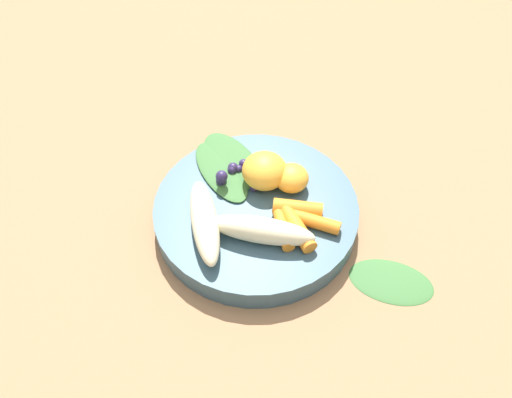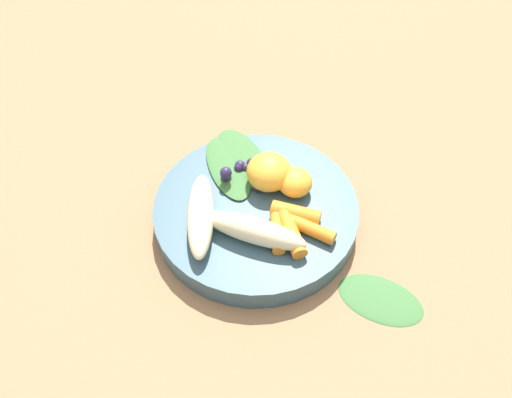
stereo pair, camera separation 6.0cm
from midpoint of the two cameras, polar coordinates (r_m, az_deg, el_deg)
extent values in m
plane|color=#99704C|center=(0.63, 2.72, -2.48)|extent=(2.40, 2.40, 0.00)
cylinder|color=#385666|center=(0.61, 2.77, -1.64)|extent=(0.25, 0.25, 0.03)
ellipsoid|color=beige|center=(0.56, 2.48, -3.72)|extent=(0.07, 0.12, 0.03)
ellipsoid|color=beige|center=(0.57, -3.31, -1.98)|extent=(0.12, 0.04, 0.03)
ellipsoid|color=#F4A833|center=(0.61, 4.27, 2.90)|extent=(0.05, 0.05, 0.04)
ellipsoid|color=#F4A833|center=(0.61, 7.21, 1.72)|extent=(0.04, 0.04, 0.03)
cylinder|color=orange|center=(0.57, 5.40, -3.85)|extent=(0.06, 0.02, 0.01)
cylinder|color=orange|center=(0.57, 6.97, -3.92)|extent=(0.07, 0.04, 0.02)
cylinder|color=orange|center=(0.58, 8.96, -3.44)|extent=(0.04, 0.06, 0.02)
cylinder|color=orange|center=(0.59, 7.40, -1.78)|extent=(0.03, 0.06, 0.02)
sphere|color=#2D234C|center=(0.61, 2.62, 1.15)|extent=(0.01, 0.01, 0.01)
sphere|color=#2D234C|center=(0.64, 2.13, 3.95)|extent=(0.01, 0.01, 0.01)
sphere|color=#2D234C|center=(0.64, 1.48, 3.41)|extent=(0.01, 0.01, 0.01)
sphere|color=#2D234C|center=(0.63, 0.74, 3.39)|extent=(0.01, 0.01, 0.01)
sphere|color=#2D234C|center=(0.61, -0.64, 2.82)|extent=(0.01, 0.01, 0.01)
sphere|color=#2D234C|center=(0.64, 0.87, 3.63)|extent=(0.01, 0.01, 0.01)
sphere|color=#2D234C|center=(0.62, -0.67, 2.35)|extent=(0.01, 0.01, 0.01)
ellipsoid|color=#3D7038|center=(0.65, 0.95, 4.53)|extent=(0.13, 0.10, 0.01)
ellipsoid|color=#3D7038|center=(0.64, -0.52, 3.43)|extent=(0.12, 0.09, 0.01)
ellipsoid|color=#3D7038|center=(0.59, 16.76, -10.88)|extent=(0.09, 0.11, 0.01)
camera|label=1|loc=(0.03, -87.13, 3.40)|focal=35.54mm
camera|label=2|loc=(0.03, 92.87, -3.40)|focal=35.54mm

